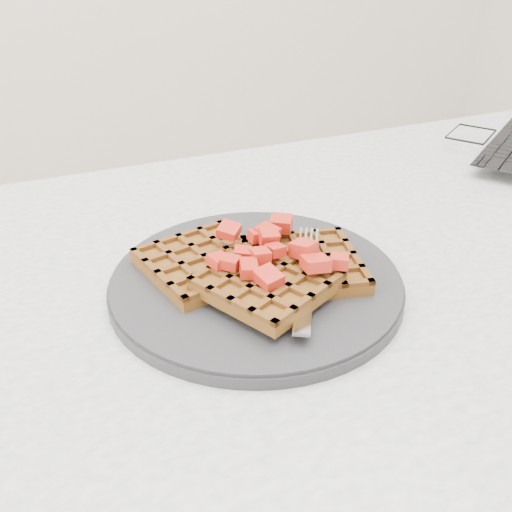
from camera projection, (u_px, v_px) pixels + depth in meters
The scene contains 5 objects.
table at pixel (363, 336), 0.72m from camera, with size 1.20×0.80×0.75m.
plate at pixel (256, 282), 0.61m from camera, with size 0.31×0.31×0.02m, color #252528.
waffles at pixel (258, 268), 0.59m from camera, with size 0.24×0.22×0.03m.
strawberry_pile at pixel (256, 244), 0.58m from camera, with size 0.15×0.15×0.02m, color #A51007, non-canonical shape.
fork at pixel (306, 279), 0.58m from camera, with size 0.02×0.18×0.02m, color silver, non-canonical shape.
Camera 1 is at (-0.35, -0.47, 1.09)m, focal length 40.00 mm.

